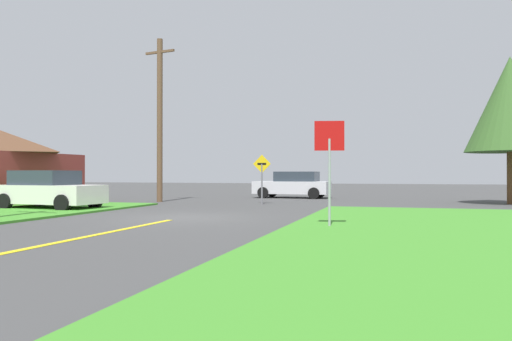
{
  "coord_description": "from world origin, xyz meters",
  "views": [
    {
      "loc": [
        7.04,
        -15.3,
        1.48
      ],
      "look_at": [
        1.28,
        4.39,
        1.62
      ],
      "focal_mm": 34.57,
      "sensor_mm": 36.0,
      "label": 1
    }
  ],
  "objects": [
    {
      "name": "utility_pole_mid",
      "position": [
        -5.16,
        8.25,
        4.44
      ],
      "size": [
        1.8,
        0.42,
        8.63
      ],
      "color": "brown",
      "rests_on": "ground"
    },
    {
      "name": "car_approaching_junction",
      "position": [
        0.73,
        14.46,
        0.81
      ],
      "size": [
        4.66,
        2.27,
        1.62
      ],
      "rotation": [
        0.0,
        0.0,
        3.11
      ],
      "color": "silver",
      "rests_on": "ground"
    },
    {
      "name": "ground_plane",
      "position": [
        0.0,
        0.0,
        0.0
      ],
      "size": [
        120.0,
        120.0,
        0.0
      ],
      "primitive_type": "plane",
      "color": "#414141"
    },
    {
      "name": "stop_sign",
      "position": [
        5.22,
        -2.03,
        2.07
      ],
      "size": [
        0.79,
        0.2,
        2.91
      ],
      "rotation": [
        0.0,
        0.0,
        3.35
      ],
      "color": "#9EA0A8",
      "rests_on": "ground"
    },
    {
      "name": "direction_sign",
      "position": [
        0.57,
        7.85,
        1.5
      ],
      "size": [
        0.91,
        0.08,
        2.42
      ],
      "color": "slate",
      "rests_on": "ground"
    },
    {
      "name": "oak_tree_left",
      "position": [
        12.22,
        11.18,
        4.88
      ],
      "size": [
        4.24,
        4.24,
        7.22
      ],
      "color": "brown",
      "rests_on": "ground"
    },
    {
      "name": "parked_car_near_building",
      "position": [
        -6.99,
        1.95,
        0.81
      ],
      "size": [
        4.51,
        2.41,
        1.62
      ],
      "rotation": [
        0.0,
        0.0,
        -0.08
      ],
      "color": "white",
      "rests_on": "ground"
    }
  ]
}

